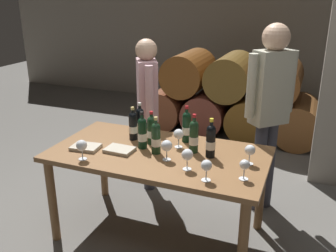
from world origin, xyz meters
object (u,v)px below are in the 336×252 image
Objects in this scene: wine_bottle_1 at (211,141)px; taster_seated_left at (147,103)px; wine_bottle_3 at (152,130)px; leather_ledger at (86,147)px; wine_bottle_6 at (133,125)px; tasting_notebook at (120,150)px; wine_glass_5 at (250,151)px; wine_bottle_5 at (186,126)px; wine_bottle_4 at (156,138)px; wine_bottle_2 at (194,136)px; wine_bottle_7 at (142,133)px; wine_glass_2 at (245,166)px; wine_glass_3 at (179,135)px; wine_glass_1 at (207,166)px; sommelier_presenting at (270,102)px; dining_table at (159,162)px; wine_bottle_0 at (140,122)px; wine_glass_4 at (187,155)px; wine_glass_6 at (82,146)px; wine_glass_0 at (167,146)px.

taster_seated_left is (-0.83, 0.66, 0.03)m from wine_bottle_1.
wine_bottle_3 is (-0.52, 0.07, -0.01)m from wine_bottle_1.
taster_seated_left reaches higher than leather_ledger.
wine_bottle_6 reaches higher than leather_ledger.
wine_glass_5 is at bearing 10.48° from tasting_notebook.
wine_glass_5 is (0.82, -0.09, -0.02)m from wine_bottle_3.
wine_bottle_4 is at bearing -113.96° from wine_bottle_5.
wine_bottle_2 is 0.29m from wine_bottle_4.
wine_bottle_1 is at bearing 176.29° from wine_glass_5.
wine_bottle_7 is at bearing -68.21° from taster_seated_left.
wine_glass_3 reaches higher than wine_glass_2.
wine_glass_3 is 0.71× the size of tasting_notebook.
tasting_notebook is (-1.00, 0.09, -0.09)m from wine_glass_2.
wine_bottle_2 is 0.20× the size of taster_seated_left.
tasting_notebook is (-0.99, -0.15, -0.09)m from wine_glass_5.
wine_glass_2 is at bearing -13.71° from wine_bottle_4.
sommelier_presenting is (0.25, 1.06, 0.18)m from wine_glass_1.
wine_bottle_4 is 0.95× the size of wine_bottle_5.
taster_seated_left is at bearing 120.79° from dining_table.
wine_glass_1 is at bearing -30.35° from wine_bottle_4.
sommelier_presenting is at bearing 25.51° from wine_bottle_0.
wine_bottle_6 is (-0.18, 0.03, 0.00)m from wine_bottle_3.
wine_bottle_2 is 0.41m from wine_bottle_7.
wine_glass_3 and wine_glass_4 have the same top height.
wine_glass_3 reaches higher than wine_glass_5.
wine_glass_5 is at bearing -23.08° from wine_bottle_5.
wine_bottle_5 is at bearing 66.04° from wine_bottle_4.
wine_bottle_1 is at bearing 139.17° from wine_glass_2.
wine_bottle_5 is 2.07× the size of wine_glass_5.
wine_glass_2 is 0.95× the size of wine_glass_5.
wine_glass_2 is at bearing -40.22° from wine_bottle_5.
wine_bottle_2 is at bearing -17.13° from wine_glass_3.
taster_seated_left is (-0.91, 1.03, 0.06)m from wine_glass_1.
wine_bottle_0 reaches higher than wine_glass_6.
dining_table is at bearing -114.47° from wine_bottle_5.
wine_bottle_1 is 0.53m from wine_bottle_3.
wine_bottle_1 reaches higher than leather_ledger.
sommelier_presenting is (0.02, 0.95, 0.18)m from wine_glass_2.
wine_bottle_2 is (0.54, -0.16, 0.00)m from wine_bottle_0.
leather_ledger is (-0.45, -0.30, -0.11)m from wine_bottle_3.
wine_bottle_6 is 0.53m from wine_glass_6.
wine_glass_4 is (-0.09, -0.27, -0.02)m from wine_bottle_1.
dining_table is 10.92× the size of wine_glass_6.
wine_bottle_7 reaches higher than wine_glass_1.
sommelier_presenting reaches higher than wine_glass_0.
wine_glass_1 is 0.10× the size of taster_seated_left.
wine_glass_4 is at bearing -31.17° from wine_bottle_6.
wine_bottle_2 reaches higher than wine_glass_5.
leather_ledger is (-0.68, -0.31, -0.10)m from wine_glass_3.
leather_ledger is at bearing -155.72° from wine_glass_3.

